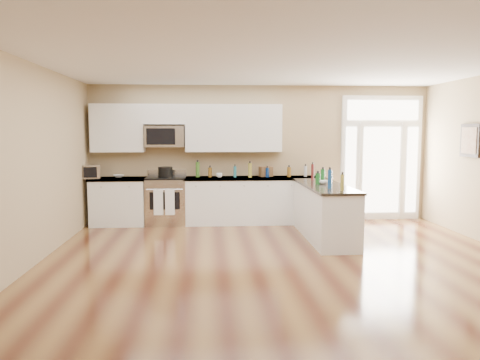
% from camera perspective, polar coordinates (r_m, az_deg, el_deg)
% --- Properties ---
extents(ground, '(8.00, 8.00, 0.00)m').
position_cam_1_polar(ground, '(6.06, 6.77, -11.92)').
color(ground, '#4D2515').
extents(room_shell, '(8.00, 8.00, 8.00)m').
position_cam_1_polar(room_shell, '(5.77, 6.97, 4.46)').
color(room_shell, tan).
rests_on(room_shell, ground).
extents(back_cabinet_left, '(1.10, 0.66, 0.94)m').
position_cam_1_polar(back_cabinet_left, '(9.63, -14.55, -2.73)').
color(back_cabinet_left, white).
rests_on(back_cabinet_left, ground).
extents(back_cabinet_right, '(2.85, 0.66, 0.94)m').
position_cam_1_polar(back_cabinet_right, '(9.51, 1.76, -2.66)').
color(back_cabinet_right, white).
rests_on(back_cabinet_right, ground).
extents(peninsula_cabinet, '(0.69, 2.32, 0.94)m').
position_cam_1_polar(peninsula_cabinet, '(8.28, 10.24, -4.04)').
color(peninsula_cabinet, white).
rests_on(peninsula_cabinet, ground).
extents(upper_cabinet_left, '(1.04, 0.33, 0.95)m').
position_cam_1_polar(upper_cabinet_left, '(9.67, -14.68, 6.14)').
color(upper_cabinet_left, white).
rests_on(upper_cabinet_left, room_shell).
extents(upper_cabinet_right, '(1.94, 0.33, 0.95)m').
position_cam_1_polar(upper_cabinet_right, '(9.52, -0.80, 6.34)').
color(upper_cabinet_right, white).
rests_on(upper_cabinet_right, room_shell).
extents(upper_cabinet_short, '(0.82, 0.33, 0.40)m').
position_cam_1_polar(upper_cabinet_short, '(9.55, -9.18, 7.92)').
color(upper_cabinet_short, white).
rests_on(upper_cabinet_short, room_shell).
extents(microwave, '(0.78, 0.41, 0.42)m').
position_cam_1_polar(microwave, '(9.50, -9.16, 5.27)').
color(microwave, silver).
rests_on(microwave, room_shell).
extents(entry_door, '(1.70, 0.10, 2.60)m').
position_cam_1_polar(entry_door, '(10.30, 16.80, 2.59)').
color(entry_door, white).
rests_on(entry_door, ground).
extents(wall_art_near, '(0.05, 0.58, 0.58)m').
position_cam_1_polar(wall_art_near, '(9.09, 26.23, 4.34)').
color(wall_art_near, black).
rests_on(wall_art_near, room_shell).
extents(kitchen_range, '(0.79, 0.70, 1.08)m').
position_cam_1_polar(kitchen_range, '(9.49, -8.98, -2.49)').
color(kitchen_range, silver).
rests_on(kitchen_range, ground).
extents(stockpot, '(0.38, 0.38, 0.22)m').
position_cam_1_polar(stockpot, '(9.38, -9.09, 0.99)').
color(stockpot, black).
rests_on(stockpot, kitchen_range).
extents(toaster_oven, '(0.36, 0.30, 0.27)m').
position_cam_1_polar(toaster_oven, '(9.55, -17.60, 0.96)').
color(toaster_oven, silver).
rests_on(toaster_oven, back_cabinet_left).
extents(cardboard_box, '(0.29, 0.24, 0.20)m').
position_cam_1_polar(cardboard_box, '(9.56, 3.16, 1.03)').
color(cardboard_box, brown).
rests_on(cardboard_box, back_cabinet_right).
extents(bowl_left, '(0.24, 0.24, 0.05)m').
position_cam_1_polar(bowl_left, '(9.69, -14.58, 0.46)').
color(bowl_left, white).
rests_on(bowl_left, back_cabinet_left).
extents(bowl_peninsula, '(0.24, 0.24, 0.06)m').
position_cam_1_polar(bowl_peninsula, '(8.33, 10.06, -0.27)').
color(bowl_peninsula, white).
rests_on(bowl_peninsula, peninsula_cabinet).
extents(cup_counter, '(0.15, 0.15, 0.09)m').
position_cam_1_polar(cup_counter, '(9.32, -2.54, 0.57)').
color(cup_counter, white).
rests_on(cup_counter, back_cabinet_right).
extents(counter_bottles, '(2.38, 2.44, 0.31)m').
position_cam_1_polar(counter_bottles, '(8.81, 4.93, 0.75)').
color(counter_bottles, '#19591E').
rests_on(counter_bottles, back_cabinet_right).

